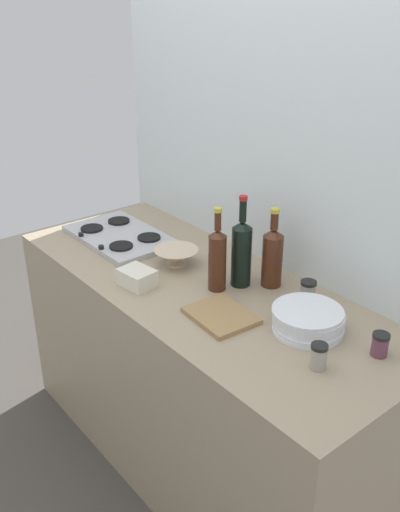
{
  "coord_description": "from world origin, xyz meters",
  "views": [
    {
      "loc": [
        1.52,
        -1.24,
        1.96
      ],
      "look_at": [
        0.0,
        0.0,
        1.02
      ],
      "focal_mm": 39.63,
      "sensor_mm": 36.0,
      "label": 1
    }
  ],
  "objects_px": {
    "mixing_bowl": "(176,256)",
    "condiment_jar_spare": "(319,356)",
    "wine_bottle_mid_left": "(217,258)",
    "plate_stack": "(308,320)",
    "condiment_jar_front": "(380,344)",
    "butter_dish": "(137,278)",
    "stovetop_hob": "(120,236)",
    "condiment_jar_rear": "(308,292)",
    "wine_bottle_mid_right": "(242,251)",
    "wine_bottle_leftmost": "(272,256)",
    "cutting_board": "(221,316)"
  },
  "relations": [
    {
      "from": "wine_bottle_mid_left",
      "to": "wine_bottle_mid_right",
      "type": "bearing_deg",
      "value": 72.58
    },
    {
      "from": "stovetop_hob",
      "to": "cutting_board",
      "type": "height_order",
      "value": "stovetop_hob"
    },
    {
      "from": "butter_dish",
      "to": "cutting_board",
      "type": "bearing_deg",
      "value": 13.87
    },
    {
      "from": "stovetop_hob",
      "to": "wine_bottle_leftmost",
      "type": "bearing_deg",
      "value": 16.19
    },
    {
      "from": "condiment_jar_front",
      "to": "butter_dish",
      "type": "bearing_deg",
      "value": -158.84
    },
    {
      "from": "plate_stack",
      "to": "mixing_bowl",
      "type": "bearing_deg",
      "value": -176.18
    },
    {
      "from": "plate_stack",
      "to": "wine_bottle_leftmost",
      "type": "distance_m",
      "value": 0.35
    },
    {
      "from": "stovetop_hob",
      "to": "condiment_jar_rear",
      "type": "relative_size",
      "value": 5.65
    },
    {
      "from": "stovetop_hob",
      "to": "butter_dish",
      "type": "distance_m",
      "value": 0.47
    },
    {
      "from": "mixing_bowl",
      "to": "cutting_board",
      "type": "distance_m",
      "value": 0.46
    },
    {
      "from": "wine_bottle_mid_right",
      "to": "condiment_jar_rear",
      "type": "height_order",
      "value": "wine_bottle_mid_right"
    },
    {
      "from": "plate_stack",
      "to": "stovetop_hob",
      "type": "bearing_deg",
      "value": -175.51
    },
    {
      "from": "wine_bottle_mid_right",
      "to": "cutting_board",
      "type": "relative_size",
      "value": 1.56
    },
    {
      "from": "wine_bottle_mid_left",
      "to": "condiment_jar_rear",
      "type": "height_order",
      "value": "wine_bottle_mid_left"
    },
    {
      "from": "wine_bottle_mid_right",
      "to": "butter_dish",
      "type": "height_order",
      "value": "wine_bottle_mid_right"
    },
    {
      "from": "wine_bottle_mid_right",
      "to": "condiment_jar_rear",
      "type": "bearing_deg",
      "value": 18.53
    },
    {
      "from": "wine_bottle_mid_right",
      "to": "mixing_bowl",
      "type": "bearing_deg",
      "value": -162.45
    },
    {
      "from": "plate_stack",
      "to": "condiment_jar_spare",
      "type": "bearing_deg",
      "value": -40.69
    },
    {
      "from": "stovetop_hob",
      "to": "condiment_jar_front",
      "type": "bearing_deg",
      "value": 6.53
    },
    {
      "from": "condiment_jar_front",
      "to": "condiment_jar_spare",
      "type": "xyz_separation_m",
      "value": [
        -0.08,
        -0.2,
        0.0
      ]
    },
    {
      "from": "cutting_board",
      "to": "wine_bottle_leftmost",
      "type": "bearing_deg",
      "value": 101.2
    },
    {
      "from": "mixing_bowl",
      "to": "condiment_jar_spare",
      "type": "relative_size",
      "value": 2.21
    },
    {
      "from": "plate_stack",
      "to": "wine_bottle_leftmost",
      "type": "xyz_separation_m",
      "value": [
        -0.31,
        0.14,
        0.09
      ]
    },
    {
      "from": "butter_dish",
      "to": "condiment_jar_rear",
      "type": "xyz_separation_m",
      "value": [
        0.51,
        0.41,
        0.01
      ]
    },
    {
      "from": "condiment_jar_spare",
      "to": "cutting_board",
      "type": "xyz_separation_m",
      "value": [
        -0.41,
        -0.04,
        -0.03
      ]
    },
    {
      "from": "condiment_jar_spare",
      "to": "wine_bottle_mid_left",
      "type": "bearing_deg",
      "value": 171.18
    },
    {
      "from": "mixing_bowl",
      "to": "condiment_jar_front",
      "type": "height_order",
      "value": "condiment_jar_front"
    },
    {
      "from": "wine_bottle_mid_left",
      "to": "cutting_board",
      "type": "relative_size",
      "value": 1.42
    },
    {
      "from": "condiment_jar_front",
      "to": "condiment_jar_rear",
      "type": "distance_m",
      "value": 0.37
    },
    {
      "from": "condiment_jar_spare",
      "to": "wine_bottle_mid_right",
      "type": "bearing_deg",
      "value": 161.25
    },
    {
      "from": "butter_dish",
      "to": "cutting_board",
      "type": "distance_m",
      "value": 0.4
    },
    {
      "from": "stovetop_hob",
      "to": "condiment_jar_front",
      "type": "relative_size",
      "value": 6.66
    },
    {
      "from": "wine_bottle_mid_left",
      "to": "condiment_jar_front",
      "type": "distance_m",
      "value": 0.67
    },
    {
      "from": "wine_bottle_leftmost",
      "to": "wine_bottle_mid_right",
      "type": "relative_size",
      "value": 0.87
    },
    {
      "from": "mixing_bowl",
      "to": "stovetop_hob",
      "type": "bearing_deg",
      "value": -174.31
    },
    {
      "from": "wine_bottle_mid_right",
      "to": "cutting_board",
      "type": "bearing_deg",
      "value": -57.83
    },
    {
      "from": "condiment_jar_front",
      "to": "condiment_jar_rear",
      "type": "height_order",
      "value": "condiment_jar_rear"
    },
    {
      "from": "wine_bottle_leftmost",
      "to": "condiment_jar_rear",
      "type": "height_order",
      "value": "wine_bottle_leftmost"
    },
    {
      "from": "plate_stack",
      "to": "condiment_jar_spare",
      "type": "height_order",
      "value": "condiment_jar_spare"
    },
    {
      "from": "plate_stack",
      "to": "butter_dish",
      "type": "distance_m",
      "value": 0.69
    },
    {
      "from": "stovetop_hob",
      "to": "condiment_jar_rear",
      "type": "distance_m",
      "value": 0.97
    },
    {
      "from": "plate_stack",
      "to": "wine_bottle_mid_left",
      "type": "height_order",
      "value": "wine_bottle_mid_left"
    },
    {
      "from": "wine_bottle_leftmost",
      "to": "cutting_board",
      "type": "relative_size",
      "value": 1.36
    },
    {
      "from": "mixing_bowl",
      "to": "butter_dish",
      "type": "distance_m",
      "value": 0.23
    },
    {
      "from": "condiment_jar_front",
      "to": "condiment_jar_spare",
      "type": "height_order",
      "value": "condiment_jar_spare"
    },
    {
      "from": "wine_bottle_leftmost",
      "to": "condiment_jar_spare",
      "type": "xyz_separation_m",
      "value": [
        0.47,
        -0.27,
        -0.08
      ]
    },
    {
      "from": "wine_bottle_mid_left",
      "to": "condiment_jar_front",
      "type": "xyz_separation_m",
      "value": [
        0.65,
        0.11,
        -0.09
      ]
    },
    {
      "from": "condiment_jar_spare",
      "to": "butter_dish",
      "type": "bearing_deg",
      "value": -170.41
    },
    {
      "from": "stovetop_hob",
      "to": "cutting_board",
      "type": "distance_m",
      "value": 0.82
    },
    {
      "from": "mixing_bowl",
      "to": "wine_bottle_leftmost",
      "type": "bearing_deg",
      "value": 25.91
    }
  ]
}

